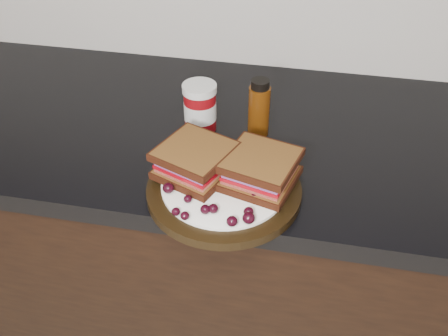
% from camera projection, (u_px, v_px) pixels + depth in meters
% --- Properties ---
extents(base_cabinets, '(3.96, 0.58, 0.86)m').
position_uv_depth(base_cabinets, '(182.00, 262.00, 1.39)').
color(base_cabinets, black).
rests_on(base_cabinets, ground_plane).
extents(countertop, '(3.98, 0.60, 0.04)m').
position_uv_depth(countertop, '(171.00, 128.00, 1.11)').
color(countertop, black).
rests_on(countertop, base_cabinets).
extents(plate, '(0.28, 0.28, 0.02)m').
position_uv_depth(plate, '(224.00, 190.00, 0.90)').
color(plate, black).
rests_on(plate, countertop).
extents(sandwich_left, '(0.16, 0.16, 0.06)m').
position_uv_depth(sandwich_left, '(195.00, 160.00, 0.90)').
color(sandwich_left, brown).
rests_on(sandwich_left, plate).
extents(sandwich_right, '(0.15, 0.15, 0.06)m').
position_uv_depth(sandwich_right, '(260.00, 169.00, 0.88)').
color(sandwich_right, brown).
rests_on(sandwich_right, plate).
extents(grape_0, '(0.02, 0.02, 0.02)m').
position_uv_depth(grape_0, '(168.00, 188.00, 0.87)').
color(grape_0, black).
rests_on(grape_0, plate).
extents(grape_1, '(0.01, 0.01, 0.01)m').
position_uv_depth(grape_1, '(188.00, 199.00, 0.85)').
color(grape_1, black).
rests_on(grape_1, plate).
extents(grape_2, '(0.02, 0.02, 0.01)m').
position_uv_depth(grape_2, '(176.00, 212.00, 0.83)').
color(grape_2, black).
rests_on(grape_2, plate).
extents(grape_3, '(0.02, 0.02, 0.01)m').
position_uv_depth(grape_3, '(185.00, 216.00, 0.82)').
color(grape_3, black).
rests_on(grape_3, plate).
extents(grape_4, '(0.02, 0.02, 0.02)m').
position_uv_depth(grape_4, '(205.00, 209.00, 0.83)').
color(grape_4, black).
rests_on(grape_4, plate).
extents(grape_5, '(0.02, 0.02, 0.02)m').
position_uv_depth(grape_5, '(213.00, 209.00, 0.83)').
color(grape_5, black).
rests_on(grape_5, plate).
extents(grape_6, '(0.02, 0.02, 0.02)m').
position_uv_depth(grape_6, '(232.00, 221.00, 0.81)').
color(grape_6, black).
rests_on(grape_6, plate).
extents(grape_7, '(0.02, 0.02, 0.02)m').
position_uv_depth(grape_7, '(249.00, 218.00, 0.81)').
color(grape_7, black).
rests_on(grape_7, plate).
extents(grape_8, '(0.02, 0.02, 0.02)m').
position_uv_depth(grape_8, '(249.00, 212.00, 0.83)').
color(grape_8, black).
rests_on(grape_8, plate).
extents(grape_9, '(0.02, 0.02, 0.02)m').
position_uv_depth(grape_9, '(254.00, 197.00, 0.85)').
color(grape_9, black).
rests_on(grape_9, plate).
extents(grape_10, '(0.02, 0.02, 0.02)m').
position_uv_depth(grape_10, '(268.00, 190.00, 0.87)').
color(grape_10, black).
rests_on(grape_10, plate).
extents(grape_11, '(0.02, 0.02, 0.02)m').
position_uv_depth(grape_11, '(258.00, 182.00, 0.88)').
color(grape_11, black).
rests_on(grape_11, plate).
extents(grape_12, '(0.02, 0.02, 0.02)m').
position_uv_depth(grape_12, '(266.00, 181.00, 0.89)').
color(grape_12, black).
rests_on(grape_12, plate).
extents(grape_13, '(0.02, 0.02, 0.02)m').
position_uv_depth(grape_13, '(259.00, 166.00, 0.92)').
color(grape_13, black).
rests_on(grape_13, plate).
extents(grape_14, '(0.02, 0.02, 0.02)m').
position_uv_depth(grape_14, '(200.00, 157.00, 0.94)').
color(grape_14, black).
rests_on(grape_14, plate).
extents(grape_15, '(0.02, 0.02, 0.02)m').
position_uv_depth(grape_15, '(194.00, 172.00, 0.91)').
color(grape_15, black).
rests_on(grape_15, plate).
extents(grape_16, '(0.02, 0.02, 0.01)m').
position_uv_depth(grape_16, '(177.00, 170.00, 0.91)').
color(grape_16, black).
rests_on(grape_16, plate).
extents(grape_17, '(0.02, 0.02, 0.02)m').
position_uv_depth(grape_17, '(185.00, 179.00, 0.89)').
color(grape_17, black).
rests_on(grape_17, plate).
extents(grape_18, '(0.02, 0.02, 0.02)m').
position_uv_depth(grape_18, '(191.00, 158.00, 0.94)').
color(grape_18, black).
rests_on(grape_18, plate).
extents(grape_19, '(0.02, 0.02, 0.02)m').
position_uv_depth(grape_19, '(195.00, 164.00, 0.93)').
color(grape_19, black).
rests_on(grape_19, plate).
extents(grape_20, '(0.02, 0.02, 0.02)m').
position_uv_depth(grape_20, '(191.00, 179.00, 0.89)').
color(grape_20, black).
rests_on(grape_20, plate).
extents(condiment_jar, '(0.07, 0.07, 0.10)m').
position_uv_depth(condiment_jar, '(200.00, 107.00, 1.04)').
color(condiment_jar, maroon).
rests_on(condiment_jar, countertop).
extents(oil_bottle, '(0.06, 0.06, 0.12)m').
position_uv_depth(oil_bottle, '(259.00, 107.00, 1.02)').
color(oil_bottle, '#4A2307').
rests_on(oil_bottle, countertop).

